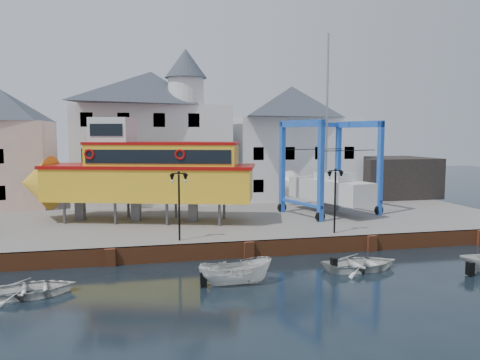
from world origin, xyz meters
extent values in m
plane|color=#18222C|center=(0.00, 0.00, 0.00)|extent=(140.00, 140.00, 0.00)
cube|color=slate|center=(0.00, 11.00, 0.50)|extent=(44.00, 22.00, 1.00)
cube|color=brown|center=(0.00, 0.12, 0.50)|extent=(44.00, 0.25, 1.00)
cube|color=brown|center=(-8.00, -0.05, 0.50)|extent=(0.60, 0.36, 1.00)
cube|color=brown|center=(0.00, -0.05, 0.50)|extent=(0.60, 0.36, 1.00)
cube|color=brown|center=(8.00, -0.05, 0.50)|extent=(0.60, 0.36, 1.00)
cube|color=beige|center=(-18.00, 18.00, 4.75)|extent=(8.00, 7.00, 7.50)
pyramid|color=#373D47|center=(-18.00, 18.00, 9.90)|extent=(8.00, 7.00, 2.80)
cube|color=white|center=(-5.00, 18.50, 5.50)|extent=(14.00, 8.00, 9.00)
pyramid|color=#373D47|center=(-5.00, 18.50, 11.60)|extent=(14.00, 8.00, 3.20)
cube|color=black|center=(-10.50, 14.54, 2.60)|extent=(1.00, 0.08, 1.20)
cube|color=black|center=(-7.50, 14.54, 2.60)|extent=(1.00, 0.08, 1.20)
cube|color=black|center=(-4.50, 14.54, 2.60)|extent=(1.00, 0.08, 1.20)
cube|color=black|center=(-1.50, 14.54, 2.60)|extent=(1.00, 0.08, 1.20)
cube|color=black|center=(-10.50, 14.54, 5.60)|extent=(1.00, 0.08, 1.20)
cube|color=black|center=(-7.50, 14.54, 5.60)|extent=(1.00, 0.08, 1.20)
cube|color=black|center=(-4.50, 14.54, 5.60)|extent=(1.00, 0.08, 1.20)
cube|color=black|center=(-1.50, 14.54, 5.60)|extent=(1.00, 0.08, 1.20)
cube|color=black|center=(-10.50, 14.54, 8.60)|extent=(1.00, 0.08, 1.20)
cube|color=black|center=(-7.50, 14.54, 8.60)|extent=(1.00, 0.08, 1.20)
cube|color=black|center=(-4.50, 14.54, 8.60)|extent=(1.00, 0.08, 1.20)
cube|color=black|center=(-1.50, 14.54, 8.60)|extent=(1.00, 0.08, 1.20)
cylinder|color=white|center=(-2.00, 16.10, 11.20)|extent=(3.20, 3.20, 2.40)
cone|color=#373D47|center=(-2.00, 16.10, 13.70)|extent=(3.80, 3.80, 2.60)
cube|color=white|center=(9.00, 19.00, 5.00)|extent=(12.00, 8.00, 8.00)
pyramid|color=#373D47|center=(9.00, 19.00, 10.60)|extent=(12.00, 8.00, 3.20)
cube|color=black|center=(4.50, 15.04, 2.60)|extent=(1.00, 0.08, 1.20)
cube|color=black|center=(7.50, 15.04, 2.60)|extent=(1.00, 0.08, 1.20)
cube|color=black|center=(10.50, 15.04, 2.60)|extent=(1.00, 0.08, 1.20)
cube|color=black|center=(13.50, 15.04, 2.60)|extent=(1.00, 0.08, 1.20)
cube|color=black|center=(4.50, 15.04, 5.60)|extent=(1.00, 0.08, 1.20)
cube|color=black|center=(7.50, 15.04, 5.60)|extent=(1.00, 0.08, 1.20)
cube|color=black|center=(10.50, 15.04, 5.60)|extent=(1.00, 0.08, 1.20)
cube|color=black|center=(13.50, 15.04, 5.60)|extent=(1.00, 0.08, 1.20)
cube|color=black|center=(19.00, 17.00, 3.00)|extent=(8.00, 7.00, 4.00)
cylinder|color=black|center=(-4.00, 1.20, 3.00)|extent=(0.12, 0.12, 4.00)
cube|color=black|center=(-4.00, 1.20, 5.05)|extent=(0.90, 0.06, 0.06)
sphere|color=black|center=(-4.00, 1.20, 5.12)|extent=(0.16, 0.16, 0.16)
cone|color=black|center=(-4.40, 1.20, 4.78)|extent=(0.32, 0.32, 0.45)
sphere|color=silver|center=(-4.40, 1.20, 4.60)|extent=(0.18, 0.18, 0.18)
cone|color=black|center=(-3.60, 1.20, 4.78)|extent=(0.32, 0.32, 0.45)
sphere|color=silver|center=(-3.60, 1.20, 4.60)|extent=(0.18, 0.18, 0.18)
cylinder|color=black|center=(6.00, 1.20, 3.00)|extent=(0.12, 0.12, 4.00)
cube|color=black|center=(6.00, 1.20, 5.05)|extent=(0.90, 0.06, 0.06)
sphere|color=black|center=(6.00, 1.20, 5.12)|extent=(0.16, 0.16, 0.16)
cone|color=black|center=(5.60, 1.20, 4.78)|extent=(0.32, 0.32, 0.45)
sphere|color=silver|center=(5.60, 1.20, 4.60)|extent=(0.18, 0.18, 0.18)
cone|color=black|center=(6.40, 1.20, 4.78)|extent=(0.32, 0.32, 0.45)
sphere|color=silver|center=(6.40, 1.20, 4.60)|extent=(0.18, 0.18, 0.18)
cylinder|color=#59595E|center=(-11.58, 8.27, 1.80)|extent=(0.25, 0.25, 1.59)
cylinder|color=#59595E|center=(-10.72, 11.13, 1.80)|extent=(0.25, 0.25, 1.59)
cylinder|color=#59595E|center=(-8.01, 7.21, 1.80)|extent=(0.25, 0.25, 1.59)
cylinder|color=#59595E|center=(-7.16, 10.06, 1.80)|extent=(0.25, 0.25, 1.59)
cylinder|color=#59595E|center=(-4.45, 6.14, 1.80)|extent=(0.25, 0.25, 1.59)
cylinder|color=#59595E|center=(-3.59, 8.99, 1.80)|extent=(0.25, 0.25, 1.59)
cylinder|color=#59595E|center=(-0.88, 5.08, 1.80)|extent=(0.25, 0.25, 1.59)
cylinder|color=#59595E|center=(-0.03, 7.93, 1.80)|extent=(0.25, 0.25, 1.59)
cube|color=#59595E|center=(-10.64, 9.55, 1.80)|extent=(0.76, 0.69, 1.59)
cube|color=#59595E|center=(-6.57, 8.33, 1.80)|extent=(0.76, 0.69, 1.59)
cube|color=#59595E|center=(-2.49, 7.11, 1.80)|extent=(0.76, 0.69, 1.59)
cube|color=yellow|center=(-5.55, 8.02, 3.76)|extent=(15.42, 8.13, 2.34)
cone|color=yellow|center=(-13.80, 10.49, 3.76)|extent=(3.40, 4.54, 4.04)
cube|color=#A00C09|center=(-5.55, 8.02, 5.04)|extent=(15.77, 8.39, 0.23)
cube|color=yellow|center=(-4.53, 7.72, 5.78)|extent=(11.22, 6.51, 1.70)
cube|color=black|center=(-5.05, 5.96, 5.84)|extent=(9.80, 2.98, 0.96)
cube|color=black|center=(-4.00, 9.48, 5.84)|extent=(9.80, 2.98, 0.96)
cube|color=#A00C09|center=(-4.53, 7.72, 6.73)|extent=(11.46, 6.67, 0.19)
cube|color=silver|center=(-8.09, 8.79, 7.60)|extent=(3.44, 3.44, 1.94)
cube|color=black|center=(-8.50, 7.43, 7.69)|extent=(2.24, 0.72, 0.85)
torus|color=#A00C09|center=(-9.65, 7.28, 6.00)|extent=(0.76, 0.36, 0.74)
torus|color=#A00C09|center=(-3.54, 5.45, 6.00)|extent=(0.76, 0.36, 0.74)
cube|color=blue|center=(6.60, 5.11, 4.69)|extent=(0.46, 0.46, 7.38)
cylinder|color=black|center=(6.60, 5.11, 1.37)|extent=(0.78, 0.47, 0.74)
cube|color=blue|center=(5.14, 9.79, 4.69)|extent=(0.46, 0.46, 7.38)
cylinder|color=black|center=(5.14, 9.79, 1.37)|extent=(0.78, 0.47, 0.74)
cube|color=blue|center=(12.28, 6.88, 4.69)|extent=(0.46, 0.46, 7.38)
cylinder|color=black|center=(12.28, 6.88, 1.37)|extent=(0.78, 0.47, 0.74)
cube|color=blue|center=(10.83, 11.56, 4.69)|extent=(0.46, 0.46, 7.38)
cylinder|color=black|center=(10.83, 11.56, 1.37)|extent=(0.78, 0.47, 0.74)
cube|color=blue|center=(5.87, 7.45, 8.19)|extent=(1.92, 5.14, 0.52)
cube|color=blue|center=(5.87, 7.45, 2.05)|extent=(1.81, 5.11, 0.22)
cube|color=blue|center=(11.55, 9.22, 8.19)|extent=(1.92, 5.14, 0.52)
cube|color=blue|center=(11.55, 9.22, 2.05)|extent=(1.81, 5.11, 0.22)
cube|color=blue|center=(7.98, 10.67, 8.19)|extent=(6.15, 2.23, 0.37)
cube|color=silver|center=(8.71, 8.33, 2.90)|extent=(4.66, 8.27, 1.69)
cone|color=silver|center=(7.32, 12.81, 2.90)|extent=(2.81, 2.33, 2.42)
cube|color=#59595E|center=(8.71, 8.33, 1.68)|extent=(0.81, 1.89, 0.74)
cube|color=silver|center=(8.87, 7.83, 4.06)|extent=(2.55, 3.52, 0.63)
cylinder|color=#99999E|center=(8.55, 8.83, 9.53)|extent=(0.20, 0.20, 11.59)
cube|color=black|center=(9.28, 6.52, 6.14)|extent=(5.50, 1.82, 0.05)
cube|color=black|center=(8.15, 10.14, 6.14)|extent=(5.50, 1.82, 0.05)
imported|color=silver|center=(-1.77, -4.70, 0.00)|extent=(3.70, 1.42, 1.42)
imported|color=silver|center=(5.46, -3.66, 0.00)|extent=(4.38, 3.22, 0.88)
imported|color=silver|center=(-11.32, -4.27, 0.00)|extent=(4.52, 3.58, 0.84)
camera|label=1|loc=(-6.34, -26.64, 7.37)|focal=35.00mm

